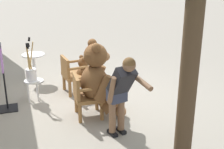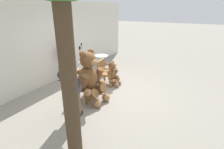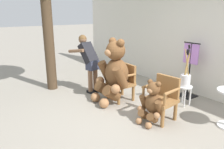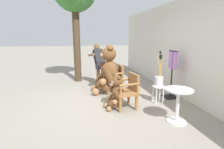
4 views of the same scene
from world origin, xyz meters
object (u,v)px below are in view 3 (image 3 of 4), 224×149
at_px(wooden_chair_left, 123,81).
at_px(teddy_bear_small, 152,103).
at_px(wooden_chair_right, 162,97).
at_px(person_visitor, 89,59).
at_px(white_stool, 184,90).
at_px(clothing_display_stand, 190,69).
at_px(brush_bucket, 186,78).
at_px(teddy_bear_large, 114,72).

bearing_deg(wooden_chair_left, teddy_bear_small, -12.78).
height_order(wooden_chair_right, person_visitor, person_visitor).
height_order(wooden_chair_left, white_stool, wooden_chair_left).
height_order(wooden_chair_left, teddy_bear_small, wooden_chair_left).
xyz_separation_m(wooden_chair_right, person_visitor, (-2.19, -0.40, 0.44)).
height_order(person_visitor, clothing_display_stand, person_visitor).
bearing_deg(wooden_chair_left, white_stool, 40.00).
bearing_deg(clothing_display_stand, wooden_chair_right, -72.69).
relative_size(wooden_chair_right, white_stool, 1.87).
height_order(wooden_chair_left, brush_bucket, brush_bucket).
bearing_deg(teddy_bear_small, wooden_chair_right, 92.49).
bearing_deg(teddy_bear_small, brush_bucket, 98.14).
xyz_separation_m(wooden_chair_left, wooden_chair_right, (1.25, -0.00, 0.00)).
xyz_separation_m(teddy_bear_large, white_stool, (1.10, 1.18, -0.38)).
height_order(teddy_bear_large, clothing_display_stand, teddy_bear_large).
bearing_deg(person_visitor, wooden_chair_left, 23.06).
relative_size(white_stool, brush_bucket, 0.49).
height_order(wooden_chair_left, teddy_bear_large, teddy_bear_large).
relative_size(white_stool, clothing_display_stand, 0.34).
relative_size(wooden_chair_right, brush_bucket, 0.92).
xyz_separation_m(wooden_chair_left, clothing_display_stand, (0.80, 1.46, 0.26)).
distance_m(wooden_chair_left, wooden_chair_right, 1.25).
bearing_deg(teddy_bear_small, teddy_bear_large, 178.89).
distance_m(wooden_chair_right, teddy_bear_small, 0.29).
bearing_deg(wooden_chair_right, wooden_chair_left, 179.98).
bearing_deg(clothing_display_stand, wooden_chair_left, -118.62).
xyz_separation_m(teddy_bear_small, person_visitor, (-2.20, -0.11, 0.48)).
distance_m(person_visitor, clothing_display_stand, 2.55).
bearing_deg(person_visitor, teddy_bear_small, 2.88).
distance_m(wooden_chair_left, person_visitor, 1.11).
bearing_deg(teddy_bear_small, wooden_chair_left, 167.22).
xyz_separation_m(wooden_chair_right, brush_bucket, (-0.16, 0.92, 0.19)).
bearing_deg(teddy_bear_large, clothing_display_stand, 64.97).
bearing_deg(wooden_chair_right, white_stool, 99.88).
bearing_deg(brush_bucket, wooden_chair_right, -80.12).
bearing_deg(teddy_bear_large, brush_bucket, 47.03).
bearing_deg(brush_bucket, clothing_display_stand, 118.58).
relative_size(wooden_chair_left, wooden_chair_right, 1.00).
xyz_separation_m(wooden_chair_left, white_stool, (1.09, 0.92, -0.11)).
relative_size(wooden_chair_left, teddy_bear_large, 0.57).
xyz_separation_m(wooden_chair_right, teddy_bear_small, (0.01, -0.29, -0.05)).
relative_size(teddy_bear_large, brush_bucket, 1.60).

